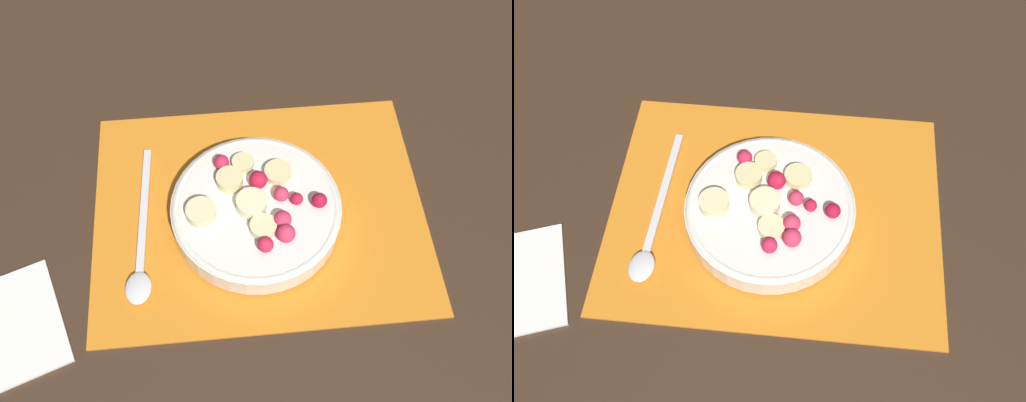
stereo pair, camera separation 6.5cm
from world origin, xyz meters
The scene contains 4 objects.
ground_plane centered at (0.00, 0.00, 0.00)m, with size 3.00×3.00×0.00m, color #382619.
placemat centered at (0.00, 0.00, 0.00)m, with size 0.40×0.31×0.01m.
fruit_bowl centered at (0.01, 0.01, 0.03)m, with size 0.20×0.20×0.05m.
spoon centered at (0.14, 0.05, 0.01)m, with size 0.03×0.21×0.01m.
Camera 2 is at (-0.03, 0.35, 0.60)m, focal length 40.00 mm.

